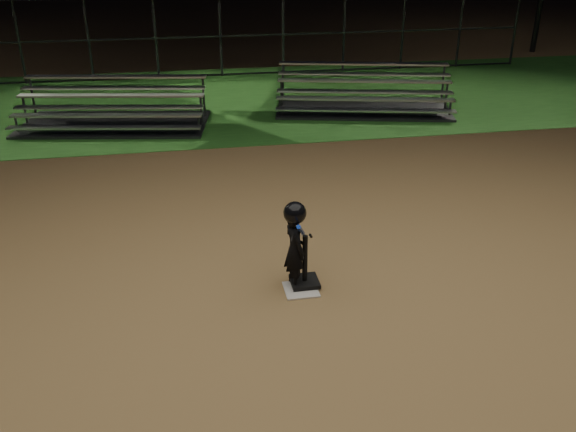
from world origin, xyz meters
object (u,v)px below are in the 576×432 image
object	(u,v)px
child_batter	(295,243)
bleacher_left	(114,117)
home_plate	(301,289)
batting_tee	(305,275)
bleacher_right	(363,102)

from	to	relation	value
child_batter	bleacher_left	world-z (taller)	child_batter
home_plate	batting_tee	distance (m)	0.21
home_plate	bleacher_left	size ratio (longest dim) A/B	0.10
home_plate	batting_tee	bearing A→B (deg)	58.74
child_batter	bleacher_right	size ratio (longest dim) A/B	0.26
home_plate	child_batter	world-z (taller)	child_batter
batting_tee	child_batter	bearing A→B (deg)	176.68
child_batter	bleacher_right	bearing A→B (deg)	-36.64
home_plate	bleacher_left	bearing A→B (deg)	110.58
batting_tee	bleacher_left	size ratio (longest dim) A/B	0.16
home_plate	bleacher_right	bearing A→B (deg)	68.30
batting_tee	bleacher_left	xyz separation A→B (m)	(-3.11, 7.95, 0.07)
child_batter	bleacher_right	world-z (taller)	child_batter
child_batter	bleacher_right	distance (m)	8.94
bleacher_left	batting_tee	bearing A→B (deg)	-59.05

